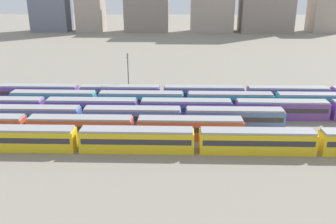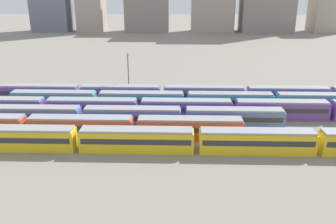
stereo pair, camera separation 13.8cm
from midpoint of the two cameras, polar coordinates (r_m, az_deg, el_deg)
ground_plane at (r=74.14m, az=-19.82°, el=-1.29°), size 600.00×600.00×0.00m
train_track_0 at (r=57.59m, az=14.11°, el=-4.54°), size 93.60×3.06×3.75m
train_track_1 at (r=63.31m, az=-13.77°, el=-2.31°), size 55.80×3.06×3.75m
train_track_2 at (r=66.43m, az=-5.66°, el=-0.79°), size 55.80×3.06×3.75m
train_track_3 at (r=70.81m, az=2.98°, el=0.56°), size 93.60×3.06×3.75m
train_track_4 at (r=75.76m, az=2.88°, el=1.82°), size 74.70×3.06×3.75m
train_track_5 at (r=80.92m, az=5.79°, el=2.89°), size 93.60×3.06×3.75m
catenary_pole_1 at (r=83.63m, az=-6.34°, el=6.17°), size 0.24×3.20×10.49m
distant_building_0 at (r=231.07m, az=-18.13°, el=14.91°), size 21.75×15.39×21.41m
distant_building_2 at (r=218.76m, az=-3.34°, el=16.42°), size 25.70×15.42×27.74m
distant_building_5 at (r=234.05m, az=24.04°, el=15.09°), size 15.77×16.53×28.06m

